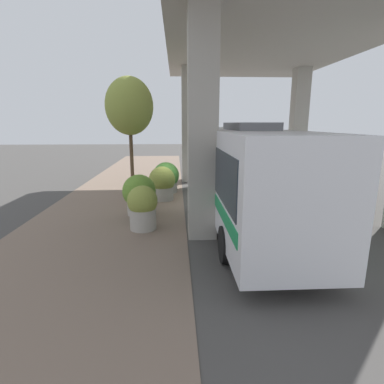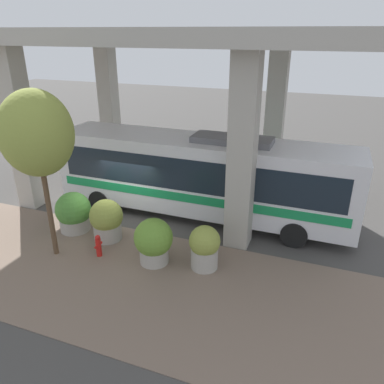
{
  "view_description": "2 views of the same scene",
  "coord_description": "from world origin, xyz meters",
  "px_view_note": "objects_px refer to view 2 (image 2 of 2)",
  "views": [
    {
      "loc": [
        -0.32,
        -14.32,
        3.66
      ],
      "look_at": [
        0.27,
        -3.12,
        1.08
      ],
      "focal_mm": 28.0,
      "sensor_mm": 36.0,
      "label": 1
    },
    {
      "loc": [
        -11.75,
        -7.65,
        7.49
      ],
      "look_at": [
        0.13,
        -3.16,
        2.0
      ],
      "focal_mm": 35.0,
      "sensor_mm": 36.0,
      "label": 2
    }
  ],
  "objects_px": {
    "bus": "(202,173)",
    "street_tree_near": "(37,134)",
    "planter_extra": "(205,247)",
    "fire_hydrant": "(98,246)",
    "planter_front": "(107,220)",
    "planter_back": "(74,213)",
    "planter_middle": "(154,241)"
  },
  "relations": [
    {
      "from": "bus",
      "to": "street_tree_near",
      "type": "height_order",
      "value": "street_tree_near"
    },
    {
      "from": "bus",
      "to": "planter_extra",
      "type": "xyz_separation_m",
      "value": [
        -3.66,
        -1.39,
        -1.18
      ]
    },
    {
      "from": "bus",
      "to": "fire_hydrant",
      "type": "bearing_deg",
      "value": 151.22
    },
    {
      "from": "planter_front",
      "to": "planter_back",
      "type": "distance_m",
      "value": 1.63
    },
    {
      "from": "planter_middle",
      "to": "planter_extra",
      "type": "height_order",
      "value": "planter_middle"
    },
    {
      "from": "planter_extra",
      "to": "planter_front",
      "type": "bearing_deg",
      "value": 83.22
    },
    {
      "from": "planter_back",
      "to": "planter_extra",
      "type": "xyz_separation_m",
      "value": [
        -0.63,
        -5.76,
        0.02
      ]
    },
    {
      "from": "planter_middle",
      "to": "fire_hydrant",
      "type": "bearing_deg",
      "value": 99.89
    },
    {
      "from": "fire_hydrant",
      "to": "planter_front",
      "type": "distance_m",
      "value": 1.28
    },
    {
      "from": "planter_middle",
      "to": "planter_back",
      "type": "bearing_deg",
      "value": 76.71
    },
    {
      "from": "planter_front",
      "to": "planter_middle",
      "type": "distance_m",
      "value": 2.53
    },
    {
      "from": "bus",
      "to": "planter_back",
      "type": "relative_size",
      "value": 7.65
    },
    {
      "from": "bus",
      "to": "planter_extra",
      "type": "distance_m",
      "value": 4.09
    },
    {
      "from": "planter_back",
      "to": "planter_extra",
      "type": "relative_size",
      "value": 1.04
    },
    {
      "from": "planter_extra",
      "to": "street_tree_near",
      "type": "bearing_deg",
      "value": 101.55
    },
    {
      "from": "planter_middle",
      "to": "planter_extra",
      "type": "xyz_separation_m",
      "value": [
        0.32,
        -1.74,
        -0.04
      ]
    },
    {
      "from": "planter_middle",
      "to": "street_tree_near",
      "type": "bearing_deg",
      "value": 102.09
    },
    {
      "from": "fire_hydrant",
      "to": "street_tree_near",
      "type": "relative_size",
      "value": 0.15
    },
    {
      "from": "planter_back",
      "to": "planter_extra",
      "type": "bearing_deg",
      "value": -96.23
    },
    {
      "from": "fire_hydrant",
      "to": "planter_extra",
      "type": "distance_m",
      "value": 3.85
    },
    {
      "from": "bus",
      "to": "street_tree_near",
      "type": "distance_m",
      "value": 6.65
    },
    {
      "from": "fire_hydrant",
      "to": "planter_middle",
      "type": "distance_m",
      "value": 2.1
    },
    {
      "from": "planter_extra",
      "to": "street_tree_near",
      "type": "distance_m",
      "value": 6.56
    },
    {
      "from": "planter_extra",
      "to": "bus",
      "type": "bearing_deg",
      "value": 20.85
    },
    {
      "from": "planter_middle",
      "to": "street_tree_near",
      "type": "distance_m",
      "value": 5.15
    },
    {
      "from": "planter_middle",
      "to": "street_tree_near",
      "type": "relative_size",
      "value": 0.28
    },
    {
      "from": "fire_hydrant",
      "to": "planter_back",
      "type": "height_order",
      "value": "planter_back"
    },
    {
      "from": "planter_front",
      "to": "fire_hydrant",
      "type": "bearing_deg",
      "value": -162.78
    },
    {
      "from": "street_tree_near",
      "to": "bus",
      "type": "bearing_deg",
      "value": -39.72
    },
    {
      "from": "street_tree_near",
      "to": "fire_hydrant",
      "type": "bearing_deg",
      "value": -75.11
    },
    {
      "from": "fire_hydrant",
      "to": "bus",
      "type": "bearing_deg",
      "value": -28.78
    },
    {
      "from": "planter_front",
      "to": "planter_extra",
      "type": "xyz_separation_m",
      "value": [
        -0.49,
        -4.13,
        -0.02
      ]
    }
  ]
}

